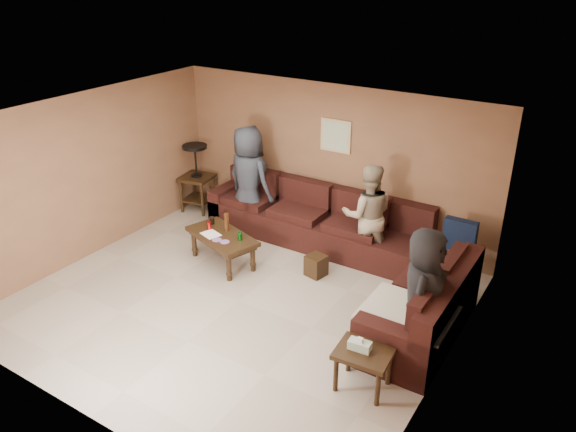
{
  "coord_description": "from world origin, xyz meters",
  "views": [
    {
      "loc": [
        3.99,
        -5.05,
        4.25
      ],
      "look_at": [
        0.25,
        0.85,
        1.0
      ],
      "focal_mm": 35.0,
      "sensor_mm": 36.0,
      "label": 1
    }
  ],
  "objects_px": {
    "end_table_left": "(197,177)",
    "person_middle": "(368,215)",
    "coffee_table": "(222,239)",
    "person_left": "(249,179)",
    "side_table_right": "(363,356)",
    "sectional_sofa": "(345,250)",
    "waste_bin": "(316,266)",
    "person_right": "(423,294)"
  },
  "relations": [
    {
      "from": "side_table_right",
      "to": "person_left",
      "type": "height_order",
      "value": "person_left"
    },
    {
      "from": "end_table_left",
      "to": "person_right",
      "type": "height_order",
      "value": "person_right"
    },
    {
      "from": "person_middle",
      "to": "person_right",
      "type": "distance_m",
      "value": 2.14
    },
    {
      "from": "person_right",
      "to": "person_middle",
      "type": "bearing_deg",
      "value": 32.53
    },
    {
      "from": "coffee_table",
      "to": "end_table_left",
      "type": "relative_size",
      "value": 1.04
    },
    {
      "from": "person_middle",
      "to": "sectional_sofa",
      "type": "bearing_deg",
      "value": 34.65
    },
    {
      "from": "coffee_table",
      "to": "side_table_right",
      "type": "distance_m",
      "value": 3.24
    },
    {
      "from": "coffee_table",
      "to": "person_left",
      "type": "bearing_deg",
      "value": 106.34
    },
    {
      "from": "person_right",
      "to": "person_left",
      "type": "bearing_deg",
      "value": 56.59
    },
    {
      "from": "coffee_table",
      "to": "waste_bin",
      "type": "bearing_deg",
      "value": 17.96
    },
    {
      "from": "person_left",
      "to": "person_right",
      "type": "bearing_deg",
      "value": 165.59
    },
    {
      "from": "end_table_left",
      "to": "person_middle",
      "type": "relative_size",
      "value": 0.78
    },
    {
      "from": "end_table_left",
      "to": "person_left",
      "type": "xyz_separation_m",
      "value": [
        1.27,
        -0.14,
        0.25
      ]
    },
    {
      "from": "side_table_right",
      "to": "person_right",
      "type": "height_order",
      "value": "person_right"
    },
    {
      "from": "coffee_table",
      "to": "sectional_sofa",
      "type": "bearing_deg",
      "value": 26.1
    },
    {
      "from": "sectional_sofa",
      "to": "person_middle",
      "type": "height_order",
      "value": "person_middle"
    },
    {
      "from": "waste_bin",
      "to": "person_middle",
      "type": "relative_size",
      "value": 0.2
    },
    {
      "from": "person_middle",
      "to": "person_right",
      "type": "height_order",
      "value": "person_right"
    },
    {
      "from": "sectional_sofa",
      "to": "coffee_table",
      "type": "bearing_deg",
      "value": -153.9
    },
    {
      "from": "end_table_left",
      "to": "waste_bin",
      "type": "bearing_deg",
      "value": -16.4
    },
    {
      "from": "end_table_left",
      "to": "person_left",
      "type": "height_order",
      "value": "person_left"
    },
    {
      "from": "waste_bin",
      "to": "person_left",
      "type": "height_order",
      "value": "person_left"
    },
    {
      "from": "sectional_sofa",
      "to": "person_left",
      "type": "relative_size",
      "value": 2.58
    },
    {
      "from": "side_table_right",
      "to": "person_middle",
      "type": "height_order",
      "value": "person_middle"
    },
    {
      "from": "waste_bin",
      "to": "person_middle",
      "type": "distance_m",
      "value": 1.06
    },
    {
      "from": "coffee_table",
      "to": "waste_bin",
      "type": "height_order",
      "value": "coffee_table"
    },
    {
      "from": "side_table_right",
      "to": "waste_bin",
      "type": "distance_m",
      "value": 2.39
    },
    {
      "from": "coffee_table",
      "to": "person_left",
      "type": "xyz_separation_m",
      "value": [
        -0.35,
        1.18,
        0.49
      ]
    },
    {
      "from": "coffee_table",
      "to": "end_table_left",
      "type": "xyz_separation_m",
      "value": [
        -1.61,
        1.32,
        0.23
      ]
    },
    {
      "from": "side_table_right",
      "to": "coffee_table",
      "type": "bearing_deg",
      "value": 155.67
    },
    {
      "from": "side_table_right",
      "to": "waste_bin",
      "type": "xyz_separation_m",
      "value": [
        -1.58,
        1.78,
        -0.26
      ]
    },
    {
      "from": "end_table_left",
      "to": "person_right",
      "type": "distance_m",
      "value": 5.16
    },
    {
      "from": "side_table_right",
      "to": "person_right",
      "type": "xyz_separation_m",
      "value": [
        0.29,
        0.9,
        0.38
      ]
    },
    {
      "from": "person_middle",
      "to": "person_right",
      "type": "xyz_separation_m",
      "value": [
        1.42,
        -1.6,
        0.01
      ]
    },
    {
      "from": "waste_bin",
      "to": "person_right",
      "type": "xyz_separation_m",
      "value": [
        1.87,
        -0.88,
        0.64
      ]
    },
    {
      "from": "person_right",
      "to": "coffee_table",
      "type": "bearing_deg",
      "value": 73.2
    },
    {
      "from": "waste_bin",
      "to": "end_table_left",
      "type": "bearing_deg",
      "value": 163.6
    },
    {
      "from": "sectional_sofa",
      "to": "side_table_right",
      "type": "height_order",
      "value": "sectional_sofa"
    },
    {
      "from": "coffee_table",
      "to": "waste_bin",
      "type": "xyz_separation_m",
      "value": [
        1.37,
        0.44,
        -0.25
      ]
    },
    {
      "from": "waste_bin",
      "to": "person_left",
      "type": "bearing_deg",
      "value": 156.77
    },
    {
      "from": "coffee_table",
      "to": "side_table_right",
      "type": "xyz_separation_m",
      "value": [
        2.95,
        -1.33,
        0.0
      ]
    },
    {
      "from": "side_table_right",
      "to": "waste_bin",
      "type": "bearing_deg",
      "value": 131.65
    }
  ]
}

